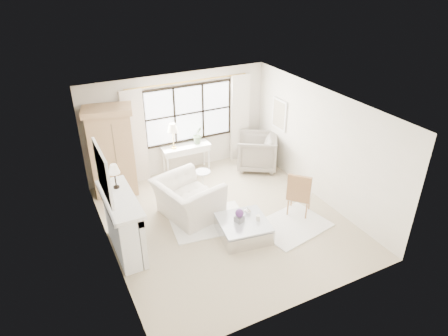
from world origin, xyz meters
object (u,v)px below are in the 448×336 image
at_px(console_table, 187,159).
at_px(coffee_table, 243,229).
at_px(armoire, 113,151).
at_px(club_armchair, 188,199).

distance_m(console_table, coffee_table, 3.18).
xyz_separation_m(armoire, club_armchair, (1.19, -1.77, -0.69)).
bearing_deg(console_table, coffee_table, -88.58).
distance_m(club_armchair, coffee_table, 1.46).
height_order(armoire, console_table, armoire).
height_order(armoire, club_armchair, armoire).
bearing_deg(club_armchair, console_table, -34.79).
bearing_deg(console_table, armoire, -173.32).
distance_m(armoire, club_armchair, 2.24).
bearing_deg(club_armchair, coffee_table, -161.90).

